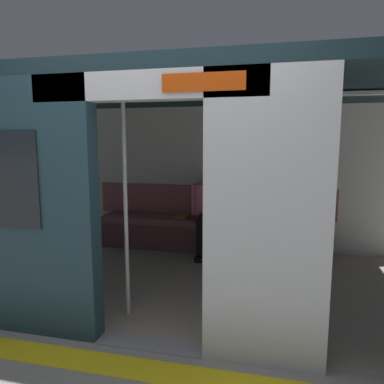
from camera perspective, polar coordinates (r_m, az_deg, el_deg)
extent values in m
plane|color=gray|center=(3.07, -6.64, -23.08)|extent=(60.00, 60.00, 0.00)
cube|color=yellow|center=(2.83, -8.93, -26.02)|extent=(8.00, 0.24, 0.01)
cube|color=silver|center=(2.50, 11.75, -4.81)|extent=(0.86, 0.12, 2.07)
cube|color=black|center=(2.44, 11.92, 0.82)|extent=(0.47, 0.02, 0.55)
cube|color=silver|center=(2.64, -7.39, 16.41)|extent=(1.72, 0.16, 0.20)
cube|color=#BF3F0C|center=(2.44, 1.77, 17.16)|extent=(0.56, 0.02, 0.12)
cube|color=#15272E|center=(3.98, -0.12, 16.06)|extent=(6.40, 2.93, 0.12)
cube|color=gray|center=(4.25, -0.11, -13.62)|extent=(6.08, 2.77, 0.01)
cube|color=silver|center=(5.33, 3.33, 2.30)|extent=(6.08, 0.10, 2.07)
cube|color=#935156|center=(5.32, 3.19, -1.41)|extent=(3.52, 0.06, 0.45)
cube|color=white|center=(3.97, -0.12, 14.78)|extent=(4.48, 0.16, 0.03)
cube|color=gray|center=(3.06, -6.64, -22.98)|extent=(0.86, 0.19, 0.01)
cube|color=#935156|center=(5.16, 2.73, -4.78)|extent=(3.18, 0.44, 0.09)
cube|color=brown|center=(5.03, 2.29, -7.88)|extent=(3.18, 0.04, 0.38)
cube|color=pink|center=(5.08, 3.05, -1.60)|extent=(0.39, 0.23, 0.50)
sphere|color=tan|center=(5.03, 3.08, 2.27)|extent=(0.21, 0.21, 0.21)
sphere|color=brown|center=(5.03, 3.10, 2.70)|extent=(0.19, 0.19, 0.19)
cylinder|color=pink|center=(5.01, 5.67, -1.40)|extent=(0.08, 0.08, 0.44)
cylinder|color=pink|center=(5.08, 0.38, -1.24)|extent=(0.08, 0.08, 0.44)
cylinder|color=black|center=(4.91, 3.75, -4.33)|extent=(0.15, 0.40, 0.14)
cylinder|color=black|center=(4.94, 1.67, -4.25)|extent=(0.15, 0.40, 0.14)
cylinder|color=black|center=(4.78, 3.40, -7.94)|extent=(0.10, 0.10, 0.43)
cylinder|color=black|center=(4.81, 1.26, -7.83)|extent=(0.10, 0.10, 0.43)
cube|color=black|center=(4.80, 3.30, -10.67)|extent=(0.11, 0.22, 0.06)
cube|color=black|center=(4.83, 1.14, -10.55)|extent=(0.11, 0.22, 0.06)
cube|color=maroon|center=(5.04, 8.25, -3.66)|extent=(0.26, 0.14, 0.17)
cube|color=maroon|center=(4.97, 8.17, -3.94)|extent=(0.02, 0.01, 0.14)
cube|color=gold|center=(5.24, -1.56, -3.90)|extent=(0.18, 0.24, 0.03)
cylinder|color=silver|center=(3.21, -10.56, -2.04)|extent=(0.04, 0.04, 2.05)
cylinder|color=silver|center=(3.08, 2.89, -2.33)|extent=(0.04, 0.04, 2.05)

